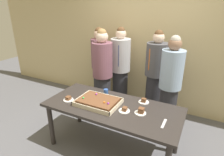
{
  "coord_description": "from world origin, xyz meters",
  "views": [
    {
      "loc": [
        1.06,
        -2.04,
        2.06
      ],
      "look_at": [
        -0.08,
        0.15,
        1.08
      ],
      "focal_mm": 30.26,
      "sensor_mm": 36.0,
      "label": 1
    }
  ],
  "objects_px": {
    "plated_slice_near_left": "(144,101)",
    "person_serving_front": "(120,69)",
    "sheet_cake": "(98,102)",
    "plated_slice_far_right": "(124,110)",
    "person_striped_tie_right": "(100,66)",
    "person_far_right_suit": "(170,86)",
    "cake_server_utensil": "(164,124)",
    "person_green_shirt_behind": "(155,76)",
    "party_table": "(112,111)",
    "person_back_corner": "(103,74)",
    "plated_slice_near_right": "(68,99)",
    "drink_cup_nearest": "(106,92)",
    "plated_slice_far_left": "(141,111)"
  },
  "relations": [
    {
      "from": "plated_slice_near_left",
      "to": "person_serving_front",
      "type": "xyz_separation_m",
      "value": [
        -0.77,
        0.84,
        0.1
      ]
    },
    {
      "from": "sheet_cake",
      "to": "plated_slice_far_right",
      "type": "relative_size",
      "value": 3.99
    },
    {
      "from": "person_striped_tie_right",
      "to": "person_far_right_suit",
      "type": "bearing_deg",
      "value": 45.57
    },
    {
      "from": "cake_server_utensil",
      "to": "person_green_shirt_behind",
      "type": "distance_m",
      "value": 1.28
    },
    {
      "from": "party_table",
      "to": "plated_slice_far_right",
      "type": "relative_size",
      "value": 12.64
    },
    {
      "from": "sheet_cake",
      "to": "person_back_corner",
      "type": "height_order",
      "value": "person_back_corner"
    },
    {
      "from": "sheet_cake",
      "to": "person_green_shirt_behind",
      "type": "relative_size",
      "value": 0.36
    },
    {
      "from": "party_table",
      "to": "person_back_corner",
      "type": "xyz_separation_m",
      "value": [
        -0.57,
        0.73,
        0.22
      ]
    },
    {
      "from": "person_serving_front",
      "to": "person_back_corner",
      "type": "xyz_separation_m",
      "value": [
        -0.16,
        -0.41,
        0.01
      ]
    },
    {
      "from": "cake_server_utensil",
      "to": "person_back_corner",
      "type": "bearing_deg",
      "value": 147.94
    },
    {
      "from": "plated_slice_near_right",
      "to": "plated_slice_far_right",
      "type": "relative_size",
      "value": 1.0
    },
    {
      "from": "party_table",
      "to": "cake_server_utensil",
      "type": "height_order",
      "value": "cake_server_utensil"
    },
    {
      "from": "plated_slice_near_right",
      "to": "cake_server_utensil",
      "type": "xyz_separation_m",
      "value": [
        1.39,
        0.06,
        -0.02
      ]
    },
    {
      "from": "party_table",
      "to": "sheet_cake",
      "type": "height_order",
      "value": "sheet_cake"
    },
    {
      "from": "person_serving_front",
      "to": "person_back_corner",
      "type": "height_order",
      "value": "person_back_corner"
    },
    {
      "from": "sheet_cake",
      "to": "person_green_shirt_behind",
      "type": "height_order",
      "value": "person_green_shirt_behind"
    },
    {
      "from": "plated_slice_far_right",
      "to": "person_back_corner",
      "type": "xyz_separation_m",
      "value": [
        -0.78,
        0.78,
        0.11
      ]
    },
    {
      "from": "plated_slice_near_left",
      "to": "plated_slice_far_right",
      "type": "height_order",
      "value": "plated_slice_near_left"
    },
    {
      "from": "plated_slice_far_right",
      "to": "drink_cup_nearest",
      "type": "distance_m",
      "value": 0.54
    },
    {
      "from": "drink_cup_nearest",
      "to": "person_green_shirt_behind",
      "type": "bearing_deg",
      "value": 58.12
    },
    {
      "from": "person_serving_front",
      "to": "party_table",
      "type": "bearing_deg",
      "value": 9.8
    },
    {
      "from": "sheet_cake",
      "to": "person_serving_front",
      "type": "relative_size",
      "value": 0.36
    },
    {
      "from": "sheet_cake",
      "to": "person_back_corner",
      "type": "relative_size",
      "value": 0.36
    },
    {
      "from": "plated_slice_near_right",
      "to": "person_back_corner",
      "type": "xyz_separation_m",
      "value": [
        0.07,
        0.88,
        0.11
      ]
    },
    {
      "from": "cake_server_utensil",
      "to": "drink_cup_nearest",
      "type": "bearing_deg",
      "value": 160.68
    },
    {
      "from": "plated_slice_near_right",
      "to": "plated_slice_far_right",
      "type": "bearing_deg",
      "value": 6.7
    },
    {
      "from": "plated_slice_near_left",
      "to": "cake_server_utensil",
      "type": "height_order",
      "value": "plated_slice_near_left"
    },
    {
      "from": "plated_slice_near_left",
      "to": "plated_slice_near_right",
      "type": "bearing_deg",
      "value": -156.06
    },
    {
      "from": "plated_slice_far_right",
      "to": "person_back_corner",
      "type": "height_order",
      "value": "person_back_corner"
    },
    {
      "from": "party_table",
      "to": "plated_slice_far_left",
      "type": "bearing_deg",
      "value": 0.02
    },
    {
      "from": "plated_slice_far_left",
      "to": "plated_slice_far_right",
      "type": "xyz_separation_m",
      "value": [
        -0.21,
        -0.05,
        -0.01
      ]
    },
    {
      "from": "plated_slice_far_left",
      "to": "person_back_corner",
      "type": "relative_size",
      "value": 0.09
    },
    {
      "from": "plated_slice_far_left",
      "to": "drink_cup_nearest",
      "type": "height_order",
      "value": "drink_cup_nearest"
    },
    {
      "from": "sheet_cake",
      "to": "cake_server_utensil",
      "type": "relative_size",
      "value": 2.99
    },
    {
      "from": "drink_cup_nearest",
      "to": "person_back_corner",
      "type": "height_order",
      "value": "person_back_corner"
    },
    {
      "from": "party_table",
      "to": "plated_slice_near_right",
      "type": "relative_size",
      "value": 12.64
    },
    {
      "from": "sheet_cake",
      "to": "person_serving_front",
      "type": "xyz_separation_m",
      "value": [
        -0.21,
        1.18,
        0.09
      ]
    },
    {
      "from": "plated_slice_far_left",
      "to": "person_back_corner",
      "type": "xyz_separation_m",
      "value": [
        -0.99,
        0.73,
        0.1
      ]
    },
    {
      "from": "drink_cup_nearest",
      "to": "cake_server_utensil",
      "type": "height_order",
      "value": "drink_cup_nearest"
    },
    {
      "from": "plated_slice_far_right",
      "to": "person_far_right_suit",
      "type": "distance_m",
      "value": 0.93
    },
    {
      "from": "sheet_cake",
      "to": "person_striped_tie_right",
      "type": "bearing_deg",
      "value": 120.05
    },
    {
      "from": "plated_slice_far_left",
      "to": "person_far_right_suit",
      "type": "xyz_separation_m",
      "value": [
        0.2,
        0.78,
        0.09
      ]
    },
    {
      "from": "cake_server_utensil",
      "to": "person_far_right_suit",
      "type": "bearing_deg",
      "value": 97.87
    },
    {
      "from": "party_table",
      "to": "person_striped_tie_right",
      "type": "xyz_separation_m",
      "value": [
        -0.9,
        1.17,
        0.2
      ]
    },
    {
      "from": "cake_server_utensil",
      "to": "person_striped_tie_right",
      "type": "xyz_separation_m",
      "value": [
        -1.64,
        1.26,
        0.11
      ]
    },
    {
      "from": "party_table",
      "to": "person_far_right_suit",
      "type": "height_order",
      "value": "person_far_right_suit"
    },
    {
      "from": "sheet_cake",
      "to": "plated_slice_near_right",
      "type": "height_order",
      "value": "sheet_cake"
    },
    {
      "from": "sheet_cake",
      "to": "person_serving_front",
      "type": "distance_m",
      "value": 1.2
    },
    {
      "from": "plated_slice_near_left",
      "to": "cake_server_utensil",
      "type": "distance_m",
      "value": 0.54
    },
    {
      "from": "person_serving_front",
      "to": "person_striped_tie_right",
      "type": "xyz_separation_m",
      "value": [
        -0.49,
        0.03,
        -0.01
      ]
    }
  ]
}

